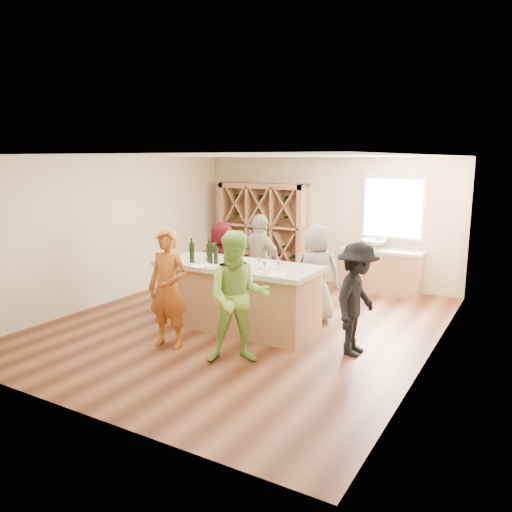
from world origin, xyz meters
The scene contains 34 objects.
floor centered at (0.00, 0.00, -0.05)m, with size 6.00×7.00×0.10m, color brown.
ceiling centered at (0.00, 0.00, 2.85)m, with size 6.00×7.00×0.10m, color white.
wall_back centered at (0.00, 3.55, 1.40)m, with size 6.00×0.10×2.80m, color beige.
wall_front centered at (0.00, -3.55, 1.40)m, with size 6.00×0.10×2.80m, color beige.
wall_left centered at (-3.05, 0.00, 1.40)m, with size 0.10×7.00×2.80m, color beige.
wall_right centered at (3.05, 0.00, 1.40)m, with size 0.10×7.00×2.80m, color beige.
window_frame centered at (1.50, 3.47, 1.75)m, with size 1.30×0.06×1.30m, color white.
window_pane centered at (1.50, 3.44, 1.75)m, with size 1.18×0.01×1.18m, color white.
wine_rack centered at (-1.50, 3.27, 1.10)m, with size 2.20×0.45×2.20m, color #A0714C.
back_counter_base centered at (1.40, 3.20, 0.43)m, with size 1.60×0.58×0.86m, color #A0714C.
back_counter_top centered at (1.40, 3.20, 0.89)m, with size 1.70×0.62×0.06m, color #BEB39C.
sink centered at (1.20, 3.20, 1.01)m, with size 0.54×0.54×0.19m, color silver.
faucet centered at (1.20, 3.38, 1.07)m, with size 0.02×0.02×0.30m, color silver.
tasting_counter_base centered at (-0.02, -0.20, 0.50)m, with size 2.60×1.00×1.00m, color #A0714C.
tasting_counter_top centered at (-0.02, -0.20, 1.04)m, with size 2.72×1.12×0.08m, color #BEB39C.
wine_bottle_b centered at (-0.71, -0.50, 1.24)m, with size 0.08×0.08×0.33m, color black.
wine_bottle_c centered at (-0.53, -0.29, 1.23)m, with size 0.07×0.07×0.29m, color black.
wine_bottle_d centered at (-0.42, -0.39, 1.24)m, with size 0.08×0.08×0.32m, color black.
wine_bottle_e centered at (-0.31, -0.39, 1.23)m, with size 0.07×0.07×0.29m, color black.
wine_glass_a centered at (-0.30, -0.69, 1.16)m, with size 0.06×0.06×0.17m, color white.
wine_glass_b centered at (0.16, -0.66, 1.17)m, with size 0.07×0.07×0.18m, color white.
wine_glass_c centered at (0.74, -0.66, 1.18)m, with size 0.07×0.07×0.20m, color white.
wine_glass_d centered at (0.49, -0.38, 1.16)m, with size 0.06×0.06×0.16m, color white.
wine_glass_e centered at (0.88, -0.50, 1.17)m, with size 0.07×0.07×0.19m, color white.
tasting_menu_a centered at (-0.43, -0.62, 1.08)m, with size 0.24×0.32×0.00m, color white.
tasting_menu_b centered at (0.19, -0.58, 1.08)m, with size 0.24×0.32×0.00m, color white.
tasting_menu_c centered at (0.89, -0.53, 1.08)m, with size 0.25×0.33×0.00m, color white.
person_near_left centered at (-0.44, -1.43, 0.88)m, with size 0.64×0.47×1.76m, color #994C19.
person_near_right centered at (0.74, -1.39, 0.91)m, with size 0.88×0.48×1.82m, color #8CC64C.
person_server centered at (2.06, -0.34, 0.81)m, with size 1.05×0.49×1.62m, color black.
person_far_mid centered at (-0.16, 0.79, 0.89)m, with size 1.05×0.54×1.79m, color gray.
person_far_right centered at (0.96, 0.75, 0.84)m, with size 0.82×0.53×1.68m, color slate.
person_far_left centered at (-1.00, 0.82, 0.80)m, with size 1.49×0.54×1.61m, color #590F14.
wine_glass_f centered at (-0.07, 0.00, 1.17)m, with size 0.07×0.07×0.18m, color white.
Camera 1 is at (4.22, -6.91, 2.75)m, focal length 35.00 mm.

